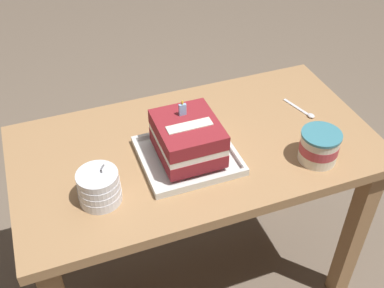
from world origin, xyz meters
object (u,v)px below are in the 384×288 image
foil_tray (188,157)px  birthday_cake (188,138)px  ice_cream_tub (319,146)px  serving_spoon_near_tray (306,113)px  bowl_stack (99,187)px

foil_tray → birthday_cake: bearing=90.0°
foil_tray → ice_cream_tub: bearing=-20.8°
serving_spoon_near_tray → birthday_cake: bearing=-170.7°
ice_cream_tub → foil_tray: bearing=159.2°
ice_cream_tub → serving_spoon_near_tray: (0.09, 0.21, -0.05)m
birthday_cake → serving_spoon_near_tray: bearing=9.3°
foil_tray → bowl_stack: size_ratio=2.09×
serving_spoon_near_tray → foil_tray: bearing=-170.7°
bowl_stack → ice_cream_tub: 0.65m
bowl_stack → ice_cream_tub: bowl_stack is taller
bowl_stack → foil_tray: bearing=14.7°
foil_tray → ice_cream_tub: 0.39m
ice_cream_tub → serving_spoon_near_tray: 0.24m
foil_tray → serving_spoon_near_tray: foil_tray is taller
birthday_cake → bowl_stack: 0.29m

